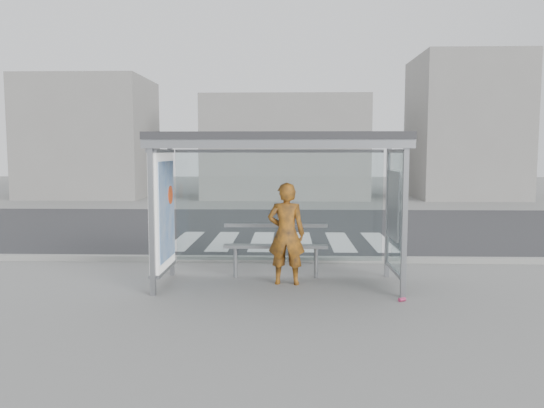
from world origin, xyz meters
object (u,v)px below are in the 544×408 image
(bus_shelter, at_px, (257,171))
(soda_can, at_px, (402,300))
(person, at_px, (286,234))
(bench, at_px, (276,246))

(bus_shelter, height_order, soda_can, bus_shelter)
(person, xyz_separation_m, soda_can, (1.80, -1.04, -0.86))
(person, xyz_separation_m, bench, (-0.20, 0.48, -0.31))
(bench, bearing_deg, bus_shelter, -121.26)
(soda_can, bearing_deg, person, 149.87)
(soda_can, bearing_deg, bus_shelter, 156.62)
(bench, height_order, soda_can, bench)
(bus_shelter, relative_size, person, 2.39)
(bus_shelter, bearing_deg, soda_can, -23.38)
(bus_shelter, bearing_deg, person, 5.04)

